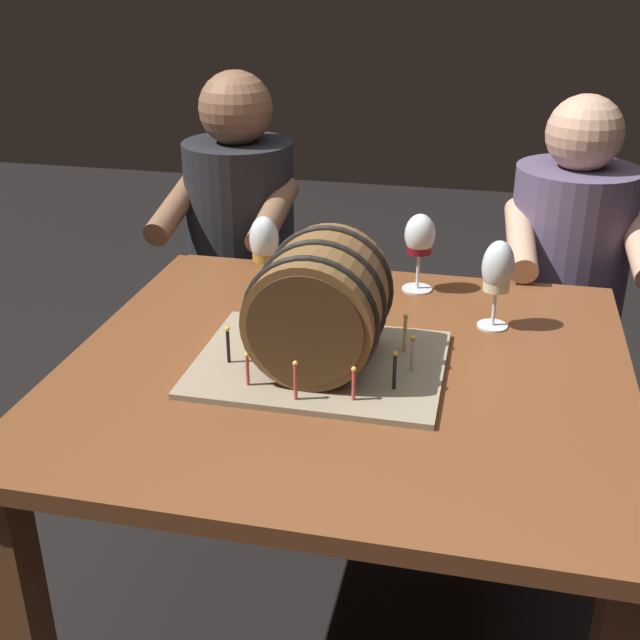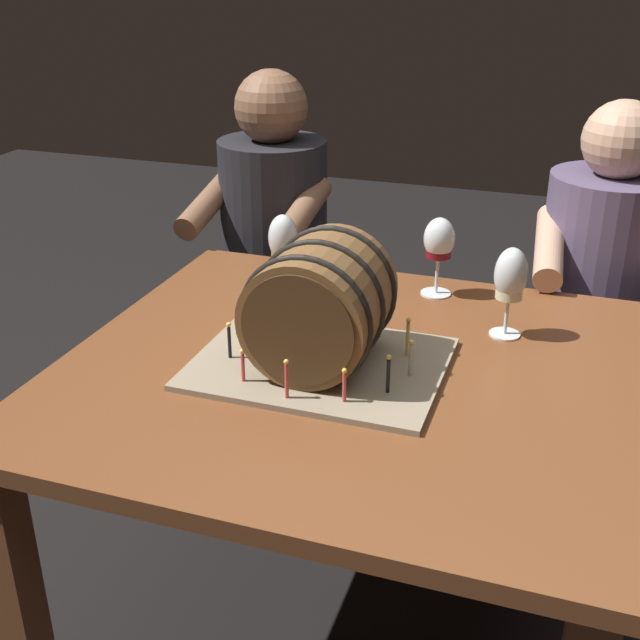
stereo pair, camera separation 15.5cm
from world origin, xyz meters
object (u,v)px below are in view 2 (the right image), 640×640
object	(u,v)px
dining_table	(346,414)
person_seated_left	(275,289)
wine_glass_white	(510,279)
wine_glass_red	(439,242)
wine_glass_amber	(283,242)
barrel_cake	(320,311)
person_seated_right	(592,336)

from	to	relation	value
dining_table	person_seated_left	size ratio (longest dim) A/B	0.93
wine_glass_white	person_seated_left	bearing A→B (deg)	144.28
wine_glass_red	wine_glass_white	bearing A→B (deg)	-43.12
wine_glass_white	wine_glass_amber	bearing A→B (deg)	170.38
barrel_cake	wine_glass_white	distance (m)	0.42
dining_table	wine_glass_red	xyz separation A→B (m)	(0.09, 0.41, 0.24)
barrel_cake	person_seated_right	bearing A→B (deg)	57.07
wine_glass_amber	wine_glass_red	bearing A→B (deg)	12.73
barrel_cake	person_seated_right	world-z (taller)	person_seated_right
wine_glass_white	person_seated_right	size ratio (longest dim) A/B	0.17
barrel_cake	dining_table	bearing A→B (deg)	26.07
dining_table	wine_glass_red	world-z (taller)	wine_glass_red
dining_table	wine_glass_amber	world-z (taller)	wine_glass_amber
wine_glass_amber	person_seated_left	xyz separation A→B (m)	(-0.20, 0.44, -0.33)
barrel_cake	wine_glass_amber	bearing A→B (deg)	121.19
barrel_cake	wine_glass_red	size ratio (longest dim) A/B	2.56
dining_table	wine_glass_amber	xyz separation A→B (m)	(-0.26, 0.33, 0.23)
wine_glass_amber	person_seated_right	world-z (taller)	person_seated_right
dining_table	person_seated_left	distance (m)	0.90
wine_glass_red	person_seated_left	world-z (taller)	person_seated_left
dining_table	person_seated_right	xyz separation A→B (m)	(0.47, 0.77, -0.10)
wine_glass_amber	dining_table	bearing A→B (deg)	-51.45
person_seated_left	wine_glass_white	bearing A→B (deg)	-35.72
wine_glass_red	wine_glass_amber	bearing A→B (deg)	-167.27
wine_glass_amber	person_seated_right	bearing A→B (deg)	31.38
wine_glass_red	person_seated_left	xyz separation A→B (m)	(-0.56, 0.36, -0.34)
dining_table	barrel_cake	world-z (taller)	barrel_cake
barrel_cake	person_seated_right	distance (m)	1.00
wine_glass_white	dining_table	bearing A→B (deg)	-139.62
dining_table	person_seated_right	distance (m)	0.91
person_seated_right	wine_glass_amber	bearing A→B (deg)	-148.62
wine_glass_red	barrel_cake	bearing A→B (deg)	-108.32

